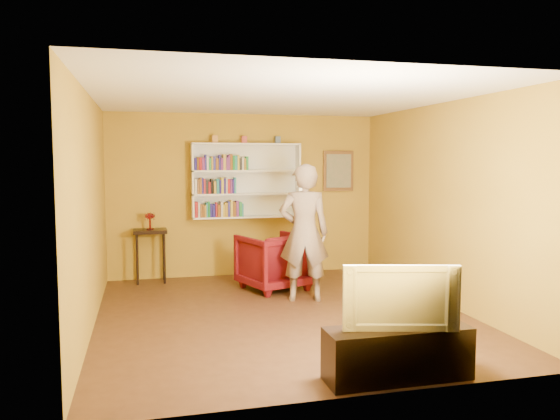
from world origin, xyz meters
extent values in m
cube|color=#402514|center=(0.00, 0.00, -0.06)|extent=(5.30, 5.80, 0.12)
cube|color=#A17B1E|center=(0.00, 2.52, 1.35)|extent=(5.30, 0.04, 2.70)
cube|color=#A17B1E|center=(0.00, -2.52, 1.35)|extent=(5.30, 0.04, 2.70)
cube|color=#A17B1E|center=(-2.27, 0.00, 1.35)|extent=(0.04, 5.80, 2.70)
cube|color=#A17B1E|center=(2.27, 0.00, 1.35)|extent=(0.04, 5.80, 2.70)
cube|color=white|center=(0.00, 0.00, 2.73)|extent=(5.30, 5.80, 0.06)
cube|color=white|center=(0.00, 2.48, 1.60)|extent=(1.80, 0.03, 1.20)
cube|color=white|center=(-0.89, 2.35, 1.60)|extent=(0.03, 0.28, 1.20)
cube|color=white|center=(0.89, 2.35, 1.60)|extent=(0.03, 0.28, 1.20)
cube|color=white|center=(0.00, 2.35, 1.00)|extent=(1.80, 0.28, 0.03)
cube|color=white|center=(0.00, 2.35, 1.38)|extent=(1.80, 0.28, 0.03)
cube|color=white|center=(0.00, 2.35, 1.76)|extent=(1.80, 0.28, 0.03)
cube|color=white|center=(0.00, 2.35, 2.20)|extent=(1.80, 0.28, 0.03)
cube|color=maroon|center=(-0.84, 2.30, 1.14)|extent=(0.04, 0.15, 0.25)
cube|color=beige|center=(-0.79, 2.31, 1.14)|extent=(0.03, 0.18, 0.25)
cube|color=brown|center=(-0.76, 2.30, 1.12)|extent=(0.03, 0.16, 0.21)
cube|color=brown|center=(-0.72, 2.29, 1.11)|extent=(0.03, 0.15, 0.20)
cube|color=#AB8222|center=(-0.69, 2.29, 1.11)|extent=(0.02, 0.15, 0.19)
cube|color=teal|center=(-0.67, 2.31, 1.13)|extent=(0.02, 0.18, 0.23)
cube|color=#1B7B32|center=(-0.63, 2.30, 1.14)|extent=(0.03, 0.16, 0.25)
cube|color=navy|center=(-0.60, 2.30, 1.12)|extent=(0.03, 0.16, 0.21)
cube|color=navy|center=(-0.56, 2.29, 1.12)|extent=(0.04, 0.15, 0.21)
cube|color=maroon|center=(-0.52, 2.30, 1.13)|extent=(0.02, 0.15, 0.24)
cube|color=brown|center=(-0.47, 2.29, 1.11)|extent=(0.04, 0.14, 0.20)
cube|color=beige|center=(-0.43, 2.30, 1.14)|extent=(0.03, 0.16, 0.25)
cube|color=gold|center=(-0.39, 2.29, 1.12)|extent=(0.03, 0.15, 0.20)
cube|color=#AB8222|center=(-0.35, 2.31, 1.13)|extent=(0.04, 0.18, 0.23)
cube|color=navy|center=(-0.31, 2.31, 1.14)|extent=(0.04, 0.18, 0.25)
cube|color=gold|center=(-0.27, 2.30, 1.15)|extent=(0.04, 0.16, 0.27)
cube|color=brown|center=(-0.22, 2.31, 1.13)|extent=(0.04, 0.18, 0.24)
cube|color=#6C2878|center=(-0.17, 2.30, 1.14)|extent=(0.04, 0.16, 0.26)
cube|color=#1B7B32|center=(-0.12, 2.30, 1.13)|extent=(0.04, 0.15, 0.24)
cube|color=teal|center=(-0.08, 2.31, 1.12)|extent=(0.02, 0.18, 0.21)
cube|color=beige|center=(-0.84, 2.31, 1.51)|extent=(0.04, 0.18, 0.24)
cube|color=brown|center=(-0.80, 2.30, 1.51)|extent=(0.03, 0.16, 0.23)
cube|color=brown|center=(-0.77, 2.30, 1.52)|extent=(0.03, 0.16, 0.26)
cube|color=navy|center=(-0.73, 2.30, 1.52)|extent=(0.02, 0.15, 0.26)
cube|color=maroon|center=(-0.70, 2.31, 1.52)|extent=(0.03, 0.18, 0.24)
cube|color=black|center=(-0.66, 2.30, 1.50)|extent=(0.04, 0.16, 0.21)
cube|color=maroon|center=(-0.62, 2.31, 1.49)|extent=(0.03, 0.18, 0.19)
cube|color=black|center=(-0.58, 2.30, 1.51)|extent=(0.04, 0.16, 0.24)
cube|color=#AB8222|center=(-0.54, 2.31, 1.49)|extent=(0.04, 0.17, 0.20)
cube|color=teal|center=(-0.49, 2.30, 1.51)|extent=(0.04, 0.16, 0.24)
cube|color=navy|center=(-0.45, 2.31, 1.50)|extent=(0.03, 0.18, 0.22)
cube|color=gold|center=(-0.41, 2.31, 1.53)|extent=(0.04, 0.17, 0.26)
cube|color=navy|center=(-0.38, 2.30, 1.52)|extent=(0.03, 0.15, 0.25)
cube|color=beige|center=(-0.34, 2.31, 1.53)|extent=(0.02, 0.19, 0.27)
cube|color=maroon|center=(-0.31, 2.30, 1.51)|extent=(0.04, 0.17, 0.24)
cube|color=#6C2878|center=(-0.27, 2.30, 1.51)|extent=(0.03, 0.17, 0.23)
cube|color=navy|center=(-0.24, 2.29, 1.51)|extent=(0.02, 0.15, 0.23)
cube|color=teal|center=(-0.21, 2.29, 1.52)|extent=(0.03, 0.15, 0.26)
cube|color=navy|center=(-0.84, 2.30, 1.87)|extent=(0.04, 0.16, 0.20)
cube|color=brown|center=(-0.80, 2.30, 1.88)|extent=(0.03, 0.15, 0.21)
cube|color=maroon|center=(-0.76, 2.30, 1.88)|extent=(0.04, 0.16, 0.21)
cube|color=#6C2878|center=(-0.72, 2.31, 1.88)|extent=(0.04, 0.18, 0.20)
cube|color=navy|center=(-0.68, 2.31, 1.90)|extent=(0.02, 0.18, 0.25)
cube|color=beige|center=(-0.65, 2.31, 1.89)|extent=(0.03, 0.17, 0.23)
cube|color=#1B7B32|center=(-0.61, 2.31, 1.87)|extent=(0.04, 0.18, 0.20)
cube|color=#AB8222|center=(-0.58, 2.30, 1.88)|extent=(0.03, 0.16, 0.22)
cube|color=navy|center=(-0.54, 2.31, 1.89)|extent=(0.03, 0.17, 0.22)
cube|color=brown|center=(-0.50, 2.31, 1.87)|extent=(0.04, 0.18, 0.19)
cube|color=navy|center=(-0.46, 2.31, 1.90)|extent=(0.03, 0.17, 0.25)
cube|color=#6C2878|center=(-0.42, 2.30, 1.87)|extent=(0.04, 0.15, 0.20)
cube|color=#AB8222|center=(-0.38, 2.30, 1.90)|extent=(0.04, 0.17, 0.26)
cube|color=#6C2878|center=(-0.33, 2.30, 1.88)|extent=(0.03, 0.16, 0.21)
cube|color=#6C2878|center=(-0.30, 2.31, 1.90)|extent=(0.02, 0.19, 0.25)
cube|color=brown|center=(-0.27, 2.30, 1.90)|extent=(0.04, 0.16, 0.26)
cube|color=#1B7B32|center=(-0.23, 2.31, 1.89)|extent=(0.03, 0.17, 0.24)
cube|color=teal|center=(-0.19, 2.29, 1.89)|extent=(0.04, 0.14, 0.24)
cube|color=gold|center=(-0.15, 2.31, 1.90)|extent=(0.03, 0.18, 0.25)
cube|color=black|center=(-0.11, 2.31, 1.87)|extent=(0.04, 0.17, 0.19)
cube|color=beige|center=(-0.08, 2.30, 1.88)|extent=(0.03, 0.15, 0.21)
cube|color=#AB8222|center=(-0.04, 2.30, 1.87)|extent=(0.03, 0.15, 0.19)
cube|color=#1B7B32|center=(0.00, 2.30, 1.89)|extent=(0.04, 0.17, 0.22)
cube|color=#C58138|center=(-0.52, 2.35, 2.27)|extent=(0.09, 0.09, 0.12)
cube|color=#A83A38|center=(-0.03, 2.35, 2.27)|extent=(0.08, 0.08, 0.12)
cube|color=#495B7B|center=(0.53, 2.35, 2.27)|extent=(0.09, 0.09, 0.12)
cube|color=brown|center=(1.65, 2.46, 1.75)|extent=(0.55, 0.04, 0.70)
cube|color=gray|center=(1.65, 2.44, 1.75)|extent=(0.45, 0.02, 0.58)
cylinder|color=black|center=(-1.77, 2.10, 0.40)|extent=(0.04, 0.04, 0.79)
cylinder|color=black|center=(-1.36, 2.10, 0.40)|extent=(0.04, 0.04, 0.79)
cylinder|color=black|center=(-1.77, 2.40, 0.40)|extent=(0.04, 0.04, 0.79)
cylinder|color=black|center=(-1.36, 2.40, 0.40)|extent=(0.04, 0.04, 0.79)
cube|color=black|center=(-1.57, 2.25, 0.82)|extent=(0.52, 0.40, 0.06)
cylinder|color=maroon|center=(-1.57, 2.25, 0.86)|extent=(0.11, 0.11, 0.02)
cylinder|color=maroon|center=(-1.57, 2.25, 0.94)|extent=(0.03, 0.03, 0.14)
ellipsoid|color=maroon|center=(-1.57, 2.25, 1.06)|extent=(0.15, 0.15, 0.10)
cylinder|color=beige|center=(-1.49, 2.25, 1.05)|extent=(0.01, 0.01, 0.11)
cylinder|color=beige|center=(-1.51, 2.30, 1.05)|extent=(0.01, 0.01, 0.11)
cylinder|color=beige|center=(-1.55, 2.33, 1.05)|extent=(0.01, 0.01, 0.11)
cylinder|color=beige|center=(-1.61, 2.32, 1.05)|extent=(0.01, 0.01, 0.11)
cylinder|color=beige|center=(-1.64, 2.28, 1.05)|extent=(0.01, 0.01, 0.11)
cylinder|color=beige|center=(-1.64, 2.22, 1.05)|extent=(0.01, 0.01, 0.11)
cylinder|color=beige|center=(-1.61, 2.18, 1.05)|extent=(0.01, 0.01, 0.11)
cylinder|color=beige|center=(-1.55, 2.17, 1.05)|extent=(0.01, 0.01, 0.11)
cylinder|color=beige|center=(-1.51, 2.20, 1.05)|extent=(0.01, 0.01, 0.11)
imported|color=#46050E|center=(0.22, 1.32, 0.42)|extent=(1.15, 1.17, 0.84)
imported|color=#7E6A5C|center=(0.47, 0.59, 0.94)|extent=(0.77, 0.60, 1.88)
cube|color=white|center=(0.32, 0.30, 1.56)|extent=(0.04, 0.15, 0.04)
cube|color=black|center=(0.49, -2.25, 0.23)|extent=(1.30, 0.39, 0.47)
imported|color=black|center=(0.49, -2.25, 0.75)|extent=(1.00, 0.37, 0.58)
camera|label=1|loc=(-1.65, -6.53, 1.93)|focal=35.00mm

